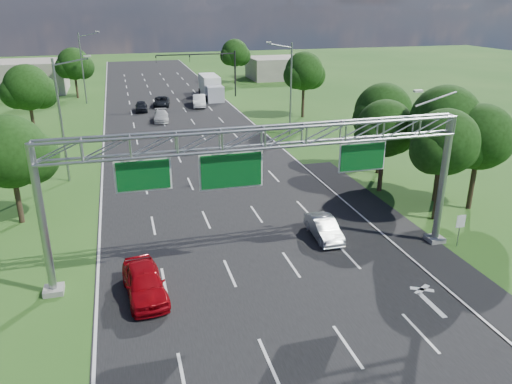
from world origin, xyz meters
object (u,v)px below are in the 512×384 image
object	(u,v)px
sign_gantry	(265,148)
box_truck	(211,87)
red_coupe	(144,282)
traffic_signal	(213,64)
regulatory_sign	(460,224)
silver_sedan	(324,228)

from	to	relation	value
sign_gantry	box_truck	size ratio (longest dim) A/B	2.66
sign_gantry	box_truck	xyz separation A→B (m)	(6.69, 52.75, -5.29)
red_coupe	box_truck	xyz separation A→B (m)	(13.47, 54.33, 0.80)
sign_gantry	red_coupe	distance (m)	9.24
sign_gantry	red_coupe	size ratio (longest dim) A/B	4.95
sign_gantry	traffic_signal	xyz separation A→B (m)	(7.15, 53.00, -1.72)
sign_gantry	traffic_signal	distance (m)	53.51
sign_gantry	traffic_signal	size ratio (longest dim) A/B	1.92
sign_gantry	traffic_signal	bearing A→B (deg)	82.32
regulatory_sign	box_truck	bearing A→B (deg)	95.71
traffic_signal	red_coupe	xyz separation A→B (m)	(-13.93, -54.58, -4.36)
red_coupe	silver_sedan	distance (m)	12.04
regulatory_sign	traffic_signal	bearing A→B (deg)	95.20
silver_sedan	box_truck	world-z (taller)	box_truck
box_truck	traffic_signal	bearing A→B (deg)	29.39
traffic_signal	silver_sedan	size ratio (longest dim) A/B	3.04
red_coupe	box_truck	size ratio (longest dim) A/B	0.54
traffic_signal	red_coupe	size ratio (longest dim) A/B	2.57
regulatory_sign	box_truck	distance (m)	54.04
regulatory_sign	sign_gantry	bearing A→B (deg)	175.17
sign_gantry	silver_sedan	xyz separation A→B (m)	(4.61, 2.32, -6.23)
sign_gantry	regulatory_sign	distance (m)	13.25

